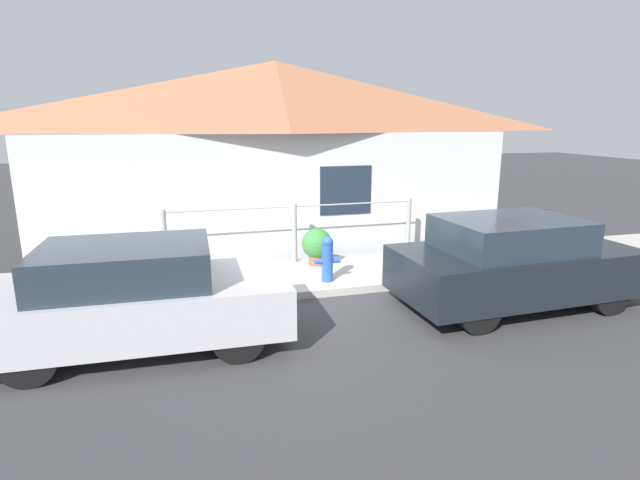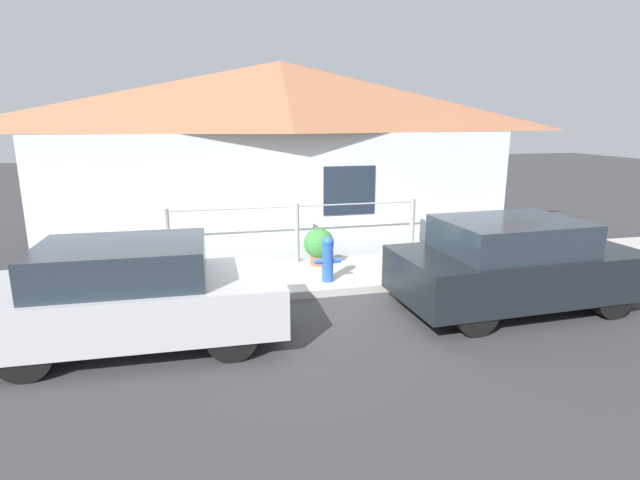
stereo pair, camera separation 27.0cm
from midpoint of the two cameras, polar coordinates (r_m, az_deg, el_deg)
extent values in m
plane|color=#38383A|center=(8.20, 0.71, -6.65)|extent=(60.00, 60.00, 0.00)
cube|color=#B2AFA8|center=(9.06, -0.79, -4.23)|extent=(24.00, 1.92, 0.13)
cube|color=silver|center=(10.15, -2.62, 4.80)|extent=(9.76, 0.12, 2.57)
cube|color=#1E2838|center=(10.36, 4.12, 5.69)|extent=(1.10, 0.04, 1.00)
pyramid|color=#A36647|center=(11.06, -3.81, 16.00)|extent=(10.16, 2.20, 1.46)
cylinder|color=#999993|center=(9.48, -16.22, 0.02)|extent=(0.10, 0.10, 1.15)
cylinder|color=#999993|center=(9.65, -1.87, 0.81)|extent=(0.10, 0.10, 1.15)
cylinder|color=#999993|center=(10.40, 11.20, 1.49)|extent=(0.10, 0.10, 1.15)
cylinder|color=#999993|center=(9.55, -1.89, 3.87)|extent=(4.80, 0.03, 0.03)
cube|color=#B7B7BC|center=(6.78, -18.98, -6.89)|extent=(3.70, 1.74, 0.63)
cube|color=#232D38|center=(6.63, -20.60, -2.41)|extent=(2.04, 1.50, 0.48)
cylinder|color=black|center=(7.48, -9.55, -6.32)|extent=(0.63, 0.21, 0.63)
cylinder|color=black|center=(6.17, -8.81, -10.76)|extent=(0.63, 0.21, 0.63)
cylinder|color=black|center=(7.74, -26.70, -6.97)|extent=(0.63, 0.21, 0.63)
cylinder|color=black|center=(6.47, -29.71, -11.28)|extent=(0.63, 0.21, 0.63)
cube|color=black|center=(8.24, 22.29, -3.39)|extent=(3.72, 1.86, 0.68)
cube|color=#232D38|center=(8.01, 21.83, 0.48)|extent=(2.07, 1.59, 0.48)
cylinder|color=black|center=(9.56, 24.84, -2.99)|extent=(0.64, 0.22, 0.63)
cylinder|color=black|center=(8.55, 31.24, -5.61)|extent=(0.64, 0.22, 0.63)
cylinder|color=black|center=(8.30, 12.76, -4.45)|extent=(0.64, 0.22, 0.63)
cylinder|color=black|center=(7.11, 18.45, -7.93)|extent=(0.64, 0.22, 0.63)
cylinder|color=blue|center=(8.54, 1.79, -2.64)|extent=(0.19, 0.19, 0.65)
sphere|color=blue|center=(8.44, 1.81, -0.27)|extent=(0.20, 0.20, 0.20)
cylinder|color=blue|center=(8.49, 0.89, -2.50)|extent=(0.17, 0.09, 0.09)
cylinder|color=blue|center=(8.56, 2.69, -2.37)|extent=(0.17, 0.09, 0.09)
cylinder|color=#9E5638|center=(9.55, 0.69, -2.24)|extent=(0.31, 0.31, 0.20)
sphere|color=#387F38|center=(9.47, 0.70, -0.39)|extent=(0.58, 0.58, 0.58)
cylinder|color=brown|center=(9.22, -14.02, -3.30)|extent=(0.21, 0.21, 0.19)
sphere|color=#387F38|center=(9.15, -14.11, -1.81)|extent=(0.41, 0.41, 0.41)
camera|label=1|loc=(0.14, -89.06, 0.23)|focal=28.00mm
camera|label=2|loc=(0.14, 90.94, -0.23)|focal=28.00mm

